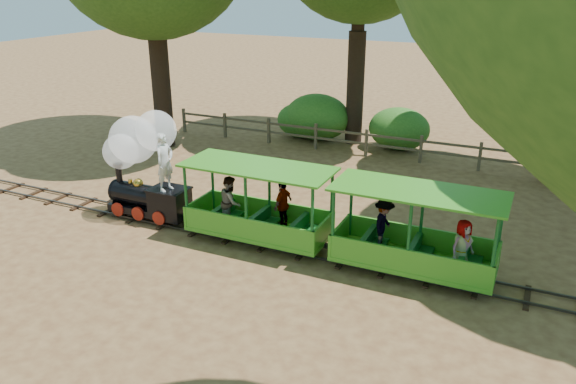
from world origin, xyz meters
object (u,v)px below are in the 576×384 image
at_px(locomotive, 141,157).
at_px(fence, 393,144).
at_px(carriage_front, 256,211).
at_px(carriage_rear, 413,241).

height_order(locomotive, fence, locomotive).
relative_size(carriage_front, carriage_rear, 1.00).
bearing_deg(carriage_front, fence, 80.64).
relative_size(carriage_front, fence, 0.20).
distance_m(locomotive, carriage_front, 3.59).
xyz_separation_m(carriage_front, fence, (1.32, 8.00, -0.24)).
distance_m(locomotive, fence, 9.34).
xyz_separation_m(locomotive, carriage_rear, (7.35, -0.03, -0.92)).
relative_size(carriage_rear, fence, 0.20).
bearing_deg(fence, carriage_front, -99.36).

